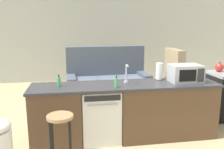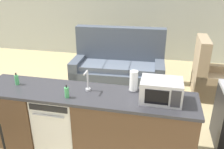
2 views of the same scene
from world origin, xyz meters
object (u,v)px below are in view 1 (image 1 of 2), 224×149
at_px(bar_stool, 61,131).
at_px(armchair, 181,82).
at_px(paper_towel_roll, 159,72).
at_px(microwave, 185,73).
at_px(dish_soap_bottle, 59,81).
at_px(soap_bottle, 116,83).
at_px(dishwasher, 101,114).
at_px(kettle, 219,67).
at_px(couch, 107,82).

height_order(bar_stool, armchair, armchair).
relative_size(paper_towel_roll, bar_stool, 0.38).
height_order(microwave, armchair, armchair).
xyz_separation_m(dish_soap_bottle, bar_stool, (0.04, -0.79, -0.44)).
bearing_deg(microwave, soap_bottle, -171.71).
relative_size(dishwasher, kettle, 4.10).
distance_m(paper_towel_roll, couch, 2.22).
xyz_separation_m(kettle, couch, (-2.01, 1.57, -0.59)).
height_order(paper_towel_roll, dish_soap_bottle, paper_towel_roll).
bearing_deg(kettle, soap_bottle, -159.01).
distance_m(kettle, bar_stool, 3.36).
xyz_separation_m(microwave, soap_bottle, (-1.16, -0.17, -0.07)).
xyz_separation_m(microwave, bar_stool, (-1.96, -0.75, -0.50)).
bearing_deg(couch, paper_towel_roll, -73.78).
distance_m(paper_towel_roll, kettle, 1.49).
height_order(microwave, dish_soap_bottle, microwave).
bearing_deg(couch, armchair, -3.82).
bearing_deg(armchair, kettle, -86.16).
bearing_deg(soap_bottle, armchair, 47.23).
distance_m(dishwasher, paper_towel_roll, 1.21).
relative_size(dishwasher, paper_towel_roll, 2.98).
height_order(paper_towel_roll, kettle, paper_towel_roll).
bearing_deg(bar_stool, couch, 71.53).
bearing_deg(paper_towel_roll, soap_bottle, -154.89).
distance_m(bar_stool, couch, 3.16).
bearing_deg(armchair, soap_bottle, -132.77).
bearing_deg(bar_stool, microwave, 20.92).
height_order(microwave, soap_bottle, microwave).
distance_m(paper_towel_roll, bar_stool, 1.92).
xyz_separation_m(soap_bottle, couch, (0.20, 2.42, -0.58)).
xyz_separation_m(paper_towel_roll, soap_bottle, (-0.80, -0.37, -0.07)).
bearing_deg(bar_stool, soap_bottle, 36.04).
distance_m(paper_towel_roll, armchair, 2.42).
bearing_deg(couch, bar_stool, -108.47).
bearing_deg(dish_soap_bottle, armchair, 35.15).
bearing_deg(dish_soap_bottle, couch, 64.71).
distance_m(kettle, armchair, 1.58).
bearing_deg(soap_bottle, microwave, 8.29).
bearing_deg(armchair, paper_towel_roll, -124.56).
xyz_separation_m(dishwasher, microwave, (1.38, -0.00, 0.62)).
distance_m(dishwasher, bar_stool, 0.95).
relative_size(kettle, bar_stool, 0.28).
relative_size(dish_soap_bottle, armchair, 0.15).
distance_m(microwave, kettle, 1.25).
relative_size(dishwasher, armchair, 0.70).
distance_m(microwave, dish_soap_bottle, 2.00).
xyz_separation_m(dishwasher, bar_stool, (-0.58, -0.75, 0.11)).
bearing_deg(kettle, dishwasher, -164.42).
distance_m(dishwasher, soap_bottle, 0.62).
relative_size(kettle, armchair, 0.17).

